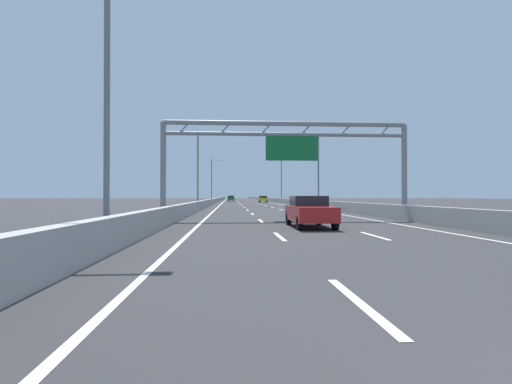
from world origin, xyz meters
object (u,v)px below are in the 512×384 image
red_car (310,211)px  streetlamp_right_far (280,178)px  streetlamp_left_mid (200,165)px  sign_gantry (287,145)px  streetlamp_left_far (213,178)px  streetlamp_right_mid (317,166)px  yellow_car (263,199)px  black_car (231,198)px  streetlamp_left_near (114,79)px  green_car (231,199)px

red_car → streetlamp_right_far: bearing=83.9°
red_car → streetlamp_left_mid: bearing=103.9°
sign_gantry → streetlamp_left_far: 61.61m
streetlamp_right_mid → streetlamp_left_far: bearing=112.2°
yellow_car → black_car: (-7.19, 52.00, -0.02)m
streetlamp_left_near → streetlamp_right_mid: 39.51m
streetlamp_left_mid → streetlamp_left_far: size_ratio=1.00×
black_car → streetlamp_left_near: bearing=-91.8°
streetlamp_left_mid → yellow_car: bearing=73.9°
yellow_car → black_car: size_ratio=1.08×
streetlamp_right_mid → streetlamp_right_far: same height
streetlamp_left_far → red_car: streetlamp_left_far is taller
sign_gantry → streetlamp_left_near: size_ratio=1.70×
streetlamp_left_near → streetlamp_left_far: 73.16m
streetlamp_right_mid → yellow_car: streetlamp_right_mid is taller
green_car → yellow_car: green_car is taller
streetlamp_right_far → yellow_car: bearing=145.0°
streetlamp_left_far → black_car: bearing=85.7°
streetlamp_left_mid → yellow_car: (11.28, 39.13, -4.63)m
green_car → black_car: bearing=89.9°
streetlamp_left_mid → green_car: streetlamp_left_mid is taller
sign_gantry → streetlamp_left_near: streetlamp_left_near is taller
streetlamp_left_near → yellow_car: (11.28, 75.72, -4.63)m
streetlamp_left_far → green_car: 16.40m
streetlamp_right_far → red_car: bearing=-96.1°
streetlamp_left_near → yellow_car: size_ratio=2.14×
streetlamp_right_mid → green_car: bearing=101.9°
yellow_car → red_car: red_car is taller
green_car → yellow_car: bearing=-60.2°
black_car → streetlamp_left_far: bearing=-94.3°
streetlamp_right_far → green_car: streetlamp_right_far is taller
sign_gantry → streetlamp_left_mid: bearing=107.0°
streetlamp_left_near → black_car: bearing=88.2°
streetlamp_right_far → green_car: (-10.89, 15.20, -4.63)m
streetlamp_left_near → green_car: bearing=87.4°
streetlamp_left_far → black_car: size_ratio=2.30×
streetlamp_left_near → sign_gantry: bearing=58.0°
sign_gantry → green_car: size_ratio=3.71×
green_car → streetlamp_left_far: bearing=-104.9°
sign_gantry → green_car: (-3.47, 76.35, -4.07)m
streetlamp_left_far → yellow_car: (11.28, 2.55, -4.63)m
sign_gantry → black_car: 115.82m
red_car → black_car: bearing=91.7°
green_car → streetlamp_right_mid: bearing=-78.1°
streetlamp_left_near → streetlamp_right_far: (14.93, 73.16, 0.00)m
streetlamp_left_far → streetlamp_right_far: bearing=0.0°
green_car → streetlamp_left_mid: bearing=-94.5°
streetlamp_right_far → green_car: 19.26m
streetlamp_left_far → green_car: bearing=75.1°
streetlamp_left_near → streetlamp_left_far: same height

